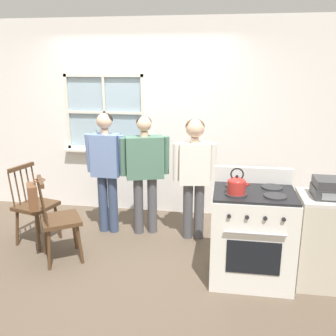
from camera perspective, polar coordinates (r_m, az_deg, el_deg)
The scene contains 13 objects.
ground_plane at distance 4.42m, azimuth -7.41°, elevation -12.87°, with size 16.00×16.00×0.00m, color brown.
wall_back at distance 5.30m, azimuth -3.41°, elevation 7.38°, with size 6.40×0.16×2.70m.
chair_by_window at distance 4.26m, azimuth -16.32°, elevation -7.74°, with size 0.56×0.57×0.95m.
chair_near_wall at distance 4.77m, azimuth -19.65°, elevation -5.50°, with size 0.50×0.51×0.95m.
person_elderly_left at distance 4.70m, azimuth -9.39°, elevation 0.78°, with size 0.50×0.23×1.53m.
person_teen_center at distance 4.61m, azimuth -3.57°, elevation 0.48°, with size 0.61×0.34×1.50m.
person_adult_right at distance 4.46m, azimuth 4.03°, elevation 0.15°, with size 0.52×0.26×1.49m.
stove at distance 3.84m, azimuth 12.63°, elevation -9.86°, with size 0.79×0.68×1.08m.
kettle at distance 3.50m, azimuth 10.42°, elevation -2.52°, with size 0.21×0.17×0.25m.
potted_plant at distance 5.47m, azimuth -10.85°, elevation 3.51°, with size 0.15×0.15×0.31m.
handbag at distance 4.13m, azimuth -19.89°, elevation -4.04°, with size 0.25×0.25×0.31m.
side_counter at distance 3.99m, azimuth 22.81°, elevation -10.12°, with size 0.55×0.50×0.90m.
stereo at distance 3.78m, azimuth 23.73°, elevation -2.86°, with size 0.34×0.29×0.18m.
Camera 1 is at (1.14, -3.72, 2.10)m, focal length 40.00 mm.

